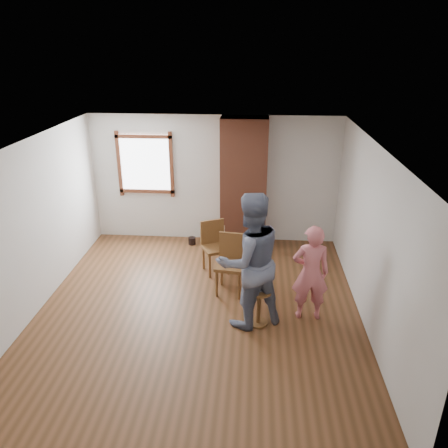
{
  "coord_description": "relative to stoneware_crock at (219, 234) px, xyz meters",
  "views": [
    {
      "loc": [
        0.82,
        -5.73,
        3.91
      ],
      "look_at": [
        0.34,
        0.8,
        1.15
      ],
      "focal_mm": 35.0,
      "sensor_mm": 36.0,
      "label": 1
    }
  ],
  "objects": [
    {
      "name": "ground",
      "position": [
        -0.12,
        -2.4,
        -0.25
      ],
      "size": [
        5.5,
        5.5,
        0.0
      ],
      "primitive_type": "plane",
      "color": "brown",
      "rests_on": "ground"
    },
    {
      "name": "room_shell",
      "position": [
        -0.18,
        -1.79,
        1.56
      ],
      "size": [
        5.04,
        5.52,
        2.62
      ],
      "color": "silver",
      "rests_on": "ground"
    },
    {
      "name": "brick_chimney",
      "position": [
        0.48,
        0.1,
        1.05
      ],
      "size": [
        0.9,
        0.5,
        2.6
      ],
      "primitive_type": "cube",
      "color": "brown",
      "rests_on": "ground"
    },
    {
      "name": "stoneware_crock",
      "position": [
        0.0,
        0.0,
        0.0
      ],
      "size": [
        0.42,
        0.42,
        0.51
      ],
      "primitive_type": "cylinder",
      "rotation": [
        0.0,
        0.0,
        0.08
      ],
      "color": "tan",
      "rests_on": "ground"
    },
    {
      "name": "dark_pot",
      "position": [
        -0.57,
        0.0,
        -0.18
      ],
      "size": [
        0.2,
        0.2,
        0.15
      ],
      "primitive_type": "cylinder",
      "rotation": [
        0.0,
        0.0,
        -0.35
      ],
      "color": "black",
      "rests_on": "ground"
    },
    {
      "name": "dining_chair_left",
      "position": [
        0.0,
        -1.05,
        0.28
      ],
      "size": [
        0.58,
        0.58,
        0.94
      ],
      "rotation": [
        0.0,
        0.0,
        0.43
      ],
      "color": "brown",
      "rests_on": "ground"
    },
    {
      "name": "dining_chair_right",
      "position": [
        0.35,
        -1.72,
        0.3
      ],
      "size": [
        0.52,
        0.52,
        0.99
      ],
      "rotation": [
        0.0,
        0.0,
        -0.14
      ],
      "color": "brown",
      "rests_on": "ground"
    },
    {
      "name": "side_table",
      "position": [
        0.81,
        -2.67,
        0.15
      ],
      "size": [
        0.4,
        0.4,
        0.6
      ],
      "color": "brown",
      "rests_on": "ground"
    },
    {
      "name": "cake_plate",
      "position": [
        0.81,
        -2.67,
        0.35
      ],
      "size": [
        0.18,
        0.18,
        0.01
      ],
      "primitive_type": "cylinder",
      "color": "white",
      "rests_on": "side_table"
    },
    {
      "name": "cake_slice",
      "position": [
        0.82,
        -2.67,
        0.39
      ],
      "size": [
        0.08,
        0.07,
        0.06
      ],
      "primitive_type": "cube",
      "color": "white",
      "rests_on": "cake_plate"
    },
    {
      "name": "man",
      "position": [
        0.65,
        -2.63,
        0.77
      ],
      "size": [
        1.24,
        1.14,
        2.05
      ],
      "primitive_type": "imported",
      "rotation": [
        0.0,
        0.0,
        3.61
      ],
      "color": "#161E3D",
      "rests_on": "ground"
    },
    {
      "name": "person_pink",
      "position": [
        1.55,
        -2.42,
        0.5
      ],
      "size": [
        0.56,
        0.38,
        1.51
      ],
      "primitive_type": "imported",
      "rotation": [
        0.0,
        0.0,
        3.17
      ],
      "color": "#CF676D",
      "rests_on": "ground"
    }
  ]
}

